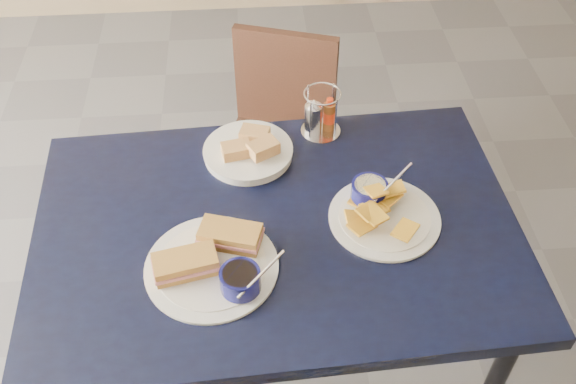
{
  "coord_description": "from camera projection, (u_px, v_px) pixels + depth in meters",
  "views": [
    {
      "loc": [
        0.04,
        -0.84,
        1.91
      ],
      "look_at": [
        0.12,
        0.21,
        0.82
      ],
      "focal_mm": 40.0,
      "sensor_mm": 36.0,
      "label": 1
    }
  ],
  "objects": [
    {
      "name": "plantain_plate",
      "position": [
        378.0,
        208.0,
        1.55
      ],
      "size": [
        0.27,
        0.27,
        0.12
      ],
      "color": "white",
      "rests_on": "dining_table"
    },
    {
      "name": "sandwich_plate",
      "position": [
        215.0,
        261.0,
        1.44
      ],
      "size": [
        0.32,
        0.3,
        0.12
      ],
      "color": "white",
      "rests_on": "dining_table"
    },
    {
      "name": "bread_basket",
      "position": [
        249.0,
        151.0,
        1.7
      ],
      "size": [
        0.23,
        0.23,
        0.07
      ],
      "color": "white",
      "rests_on": "dining_table"
    },
    {
      "name": "chair_far",
      "position": [
        274.0,
        125.0,
        2.29
      ],
      "size": [
        0.45,
        0.44,
        0.76
      ],
      "color": "black",
      "rests_on": "ground"
    },
    {
      "name": "condiment_caddy",
      "position": [
        320.0,
        116.0,
        1.74
      ],
      "size": [
        0.11,
        0.11,
        0.14
      ],
      "color": "silver",
      "rests_on": "dining_table"
    },
    {
      "name": "dining_table",
      "position": [
        277.0,
        243.0,
        1.59
      ],
      "size": [
        1.2,
        0.83,
        0.75
      ],
      "color": "black",
      "rests_on": "ground"
    }
  ]
}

